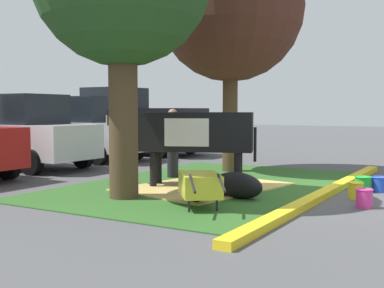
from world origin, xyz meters
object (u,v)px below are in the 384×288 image
at_px(bucket_pink, 364,198).
at_px(bucket_blue, 379,184).
at_px(hatchback_white, 21,132).
at_px(bucket_green, 363,184).
at_px(shade_tree_right, 231,9).
at_px(bucket_yellow, 356,190).
at_px(sedan_silver, 83,129).
at_px(pickup_truck_black, 133,123).
at_px(wheelbarrow, 200,185).
at_px(calf_lying, 236,185).
at_px(person_handler, 173,141).
at_px(cow_holstein, 191,132).

relative_size(bucket_pink, bucket_blue, 0.99).
relative_size(bucket_pink, hatchback_white, 0.07).
xyz_separation_m(bucket_green, hatchback_white, (-0.63, 8.98, 0.82)).
xyz_separation_m(shade_tree_right, bucket_yellow, (-2.39, -3.71, -4.00)).
relative_size(bucket_green, sedan_silver, 0.07).
xyz_separation_m(bucket_yellow, pickup_truck_black, (5.44, 9.17, 0.95)).
xyz_separation_m(shade_tree_right, pickup_truck_black, (3.05, 5.46, -3.05)).
relative_size(wheelbarrow, bucket_yellow, 4.67).
bearing_deg(bucket_blue, calf_lying, 134.21).
bearing_deg(sedan_silver, hatchback_white, -177.60).
distance_m(person_handler, hatchback_white, 4.69).
bearing_deg(bucket_blue, wheelbarrow, 145.76).
xyz_separation_m(wheelbarrow, hatchback_white, (2.42, 7.04, 0.60)).
distance_m(sedan_silver, pickup_truck_black, 2.69).
bearing_deg(bucket_yellow, shade_tree_right, 57.22).
bearing_deg(person_handler, hatchback_white, 95.56).
relative_size(cow_holstein, wheelbarrow, 2.12).
height_order(bucket_green, bucket_blue, bucket_green).
bearing_deg(bucket_blue, hatchback_white, 95.07).
xyz_separation_m(bucket_yellow, bucket_green, (0.83, 0.05, 0.00)).
distance_m(shade_tree_right, bucket_yellow, 5.96).
xyz_separation_m(hatchback_white, sedan_silver, (2.56, 0.11, 0.00)).
bearing_deg(cow_holstein, bucket_green, -69.77).
relative_size(bucket_yellow, hatchback_white, 0.07).
bearing_deg(bucket_green, bucket_yellow, -176.72).
height_order(bucket_pink, bucket_yellow, bucket_pink).
distance_m(calf_lying, bucket_yellow, 2.16).
relative_size(bucket_green, bucket_blue, 1.02).
xyz_separation_m(cow_holstein, bucket_blue, (1.37, -3.47, -0.98)).
xyz_separation_m(bucket_green, pickup_truck_black, (4.61, 9.12, 0.95)).
distance_m(shade_tree_right, wheelbarrow, 6.20).
bearing_deg(shade_tree_right, sedan_silver, 86.12).
height_order(cow_holstein, bucket_green, cow_holstein).
height_order(bucket_blue, hatchback_white, hatchback_white).
relative_size(person_handler, hatchback_white, 0.37).
bearing_deg(hatchback_white, person_handler, -84.44).
relative_size(cow_holstein, calf_lying, 2.26).
bearing_deg(bucket_yellow, bucket_blue, -12.32).
xyz_separation_m(person_handler, bucket_yellow, (-0.66, -4.35, -0.72)).
bearing_deg(calf_lying, sedan_silver, 62.31).
bearing_deg(wheelbarrow, bucket_yellow, -41.78).
distance_m(bucket_pink, pickup_truck_black, 11.38).
relative_size(calf_lying, wheelbarrow, 0.94).
xyz_separation_m(shade_tree_right, calf_lying, (-3.43, -1.82, -3.92)).
bearing_deg(bucket_green, bucket_blue, -55.40).
bearing_deg(bucket_yellow, bucket_green, 3.28).
bearing_deg(calf_lying, bucket_yellow, -61.24).
relative_size(hatchback_white, pickup_truck_black, 0.82).
bearing_deg(sedan_silver, pickup_truck_black, 0.77).
height_order(bucket_pink, sedan_silver, sedan_silver).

